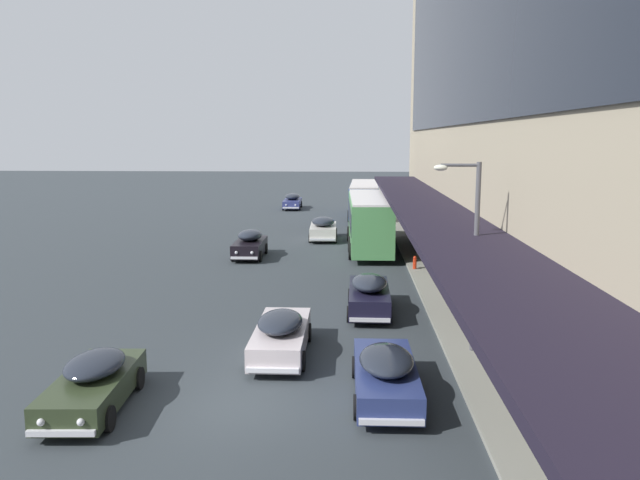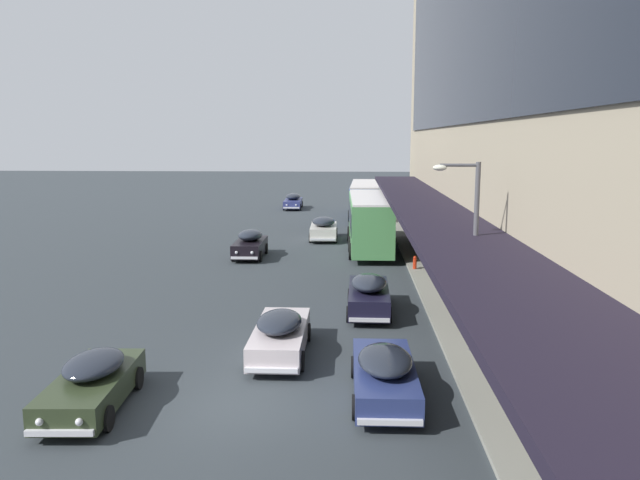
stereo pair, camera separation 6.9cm
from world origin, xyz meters
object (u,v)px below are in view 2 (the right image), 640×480
sedan_second_near (280,334)px  pedestrian_at_kerb (464,294)px  fire_hydrant (415,262)px  sedan_far_back (250,244)px  sedan_lead_near (384,373)px  street_lamp (469,241)px  transit_bus_kerbside_rear (365,197)px  sedan_lead_mid (369,294)px  sedan_oncoming_front (93,382)px  sedan_second_mid (324,228)px  sedan_trailing_near (293,201)px  transit_bus_kerbside_front (369,219)px

sedan_second_near → pedestrian_at_kerb: bearing=30.7°
sedan_second_near → fire_hydrant: sedan_second_near is taller
sedan_far_back → sedan_lead_near: sedan_far_back is taller
fire_hydrant → street_lamp: bearing=-88.3°
transit_bus_kerbside_rear → fire_hydrant: 23.73m
sedan_lead_mid → sedan_oncoming_front: size_ratio=1.07×
sedan_lead_mid → sedan_oncoming_front: bearing=-128.3°
sedan_lead_mid → sedan_oncoming_front: (-7.49, -9.49, -0.08)m
sedan_lead_near → street_lamp: 5.55m
sedan_far_back → street_lamp: (9.85, -16.60, 2.98)m
sedan_second_mid → sedan_oncoming_front: size_ratio=1.03×
street_lamp → fire_hydrant: (-0.38, 13.01, -3.29)m
sedan_second_mid → sedan_far_back: bearing=-121.0°
sedan_trailing_near → sedan_lead_near: size_ratio=1.04×
transit_bus_kerbside_rear → sedan_oncoming_front: size_ratio=2.54×
sedan_second_near → sedan_second_mid: bearing=89.2°
sedan_trailing_near → sedan_oncoming_front: bearing=-91.0°
sedan_trailing_near → fire_hydrant: size_ratio=7.12×
transit_bus_kerbside_front → sedan_second_mid: bearing=128.1°
transit_bus_kerbside_front → sedan_trailing_near: size_ratio=2.16×
sedan_lead_mid → sedan_second_near: (-3.02, -5.21, -0.06)m
sedan_lead_mid → sedan_lead_near: bearing=-88.6°
sedan_second_mid → street_lamp: (5.75, -23.42, 2.98)m
sedan_second_mid → sedan_second_near: 23.80m
sedan_second_near → pedestrian_at_kerb: (6.63, 3.93, 0.45)m
sedan_second_near → pedestrian_at_kerb: size_ratio=2.62×
transit_bus_kerbside_rear → sedan_far_back: (-7.23, -20.00, -0.97)m
sedan_second_near → pedestrian_at_kerb: pedestrian_at_kerb is taller
sedan_second_near → sedan_trailing_near: sedan_trailing_near is taller
sedan_second_mid → street_lamp: 24.29m
fire_hydrant → transit_bus_kerbside_rear: bearing=95.4°
sedan_second_near → street_lamp: size_ratio=0.79×
sedan_second_near → transit_bus_kerbside_rear: bearing=84.6°
sedan_second_mid → sedan_second_near: size_ratio=0.95×
street_lamp → sedan_second_mid: bearing=103.8°
transit_bus_kerbside_front → transit_bus_kerbside_rear: size_ratio=0.95×
sedan_oncoming_front → sedan_lead_near: sedan_lead_near is taller
pedestrian_at_kerb → street_lamp: bearing=-98.8°
sedan_oncoming_front → pedestrian_at_kerb: pedestrian_at_kerb is taller
pedestrian_at_kerb → transit_bus_kerbside_front: bearing=101.4°
sedan_second_mid → pedestrian_at_kerb: size_ratio=2.49×
sedan_second_mid → sedan_far_back: sedan_far_back is taller
street_lamp → sedan_second_near: bearing=-176.4°
transit_bus_kerbside_front → sedan_second_mid: transit_bus_kerbside_front is taller
transit_bus_kerbside_front → sedan_second_near: transit_bus_kerbside_front is taller
sedan_second_mid → sedan_second_near: (-0.34, -23.80, -0.07)m
sedan_far_back → street_lamp: 19.53m
sedan_far_back → sedan_lead_mid: size_ratio=0.90×
sedan_oncoming_front → street_lamp: 11.94m
sedan_second_mid → fire_hydrant: sedan_second_mid is taller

